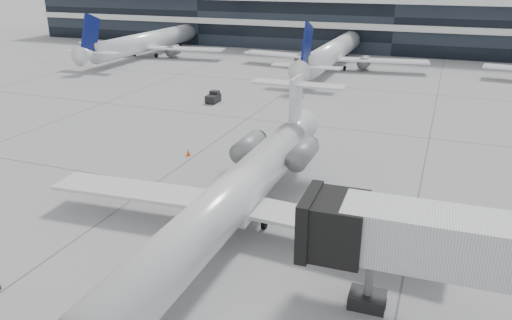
% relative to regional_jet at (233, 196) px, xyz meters
% --- Properties ---
extents(ground, '(220.00, 220.00, 0.00)m').
position_rel_regional_jet_xyz_m(ground, '(0.90, 5.03, -2.64)').
color(ground, gray).
rests_on(ground, ground).
extents(terminal, '(170.00, 22.00, 10.00)m').
position_rel_regional_jet_xyz_m(terminal, '(0.90, 87.03, 2.36)').
color(terminal, black).
rests_on(terminal, ground).
extents(bg_jet_left, '(32.00, 40.00, 9.60)m').
position_rel_regional_jet_xyz_m(bg_jet_left, '(-44.10, 60.03, -2.64)').
color(bg_jet_left, white).
rests_on(bg_jet_left, ground).
extents(bg_jet_center, '(32.00, 40.00, 9.60)m').
position_rel_regional_jet_xyz_m(bg_jet_center, '(-7.10, 60.03, -2.64)').
color(bg_jet_center, white).
rests_on(bg_jet_center, ground).
extents(regional_jet, '(26.90, 33.41, 7.74)m').
position_rel_regional_jet_xyz_m(regional_jet, '(0.00, 0.00, 0.00)').
color(regional_jet, silver).
rests_on(regional_jet, ground).
extents(traffic_cone, '(0.55, 0.55, 0.62)m').
position_rel_regional_jet_xyz_m(traffic_cone, '(-9.67, 11.73, -2.35)').
color(traffic_cone, '#ED570C').
rests_on(traffic_cone, ground).
extents(far_tug, '(1.39, 2.30, 1.44)m').
position_rel_regional_jet_xyz_m(far_tug, '(-16.06, 30.45, -2.00)').
color(far_tug, black).
rests_on(far_tug, ground).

